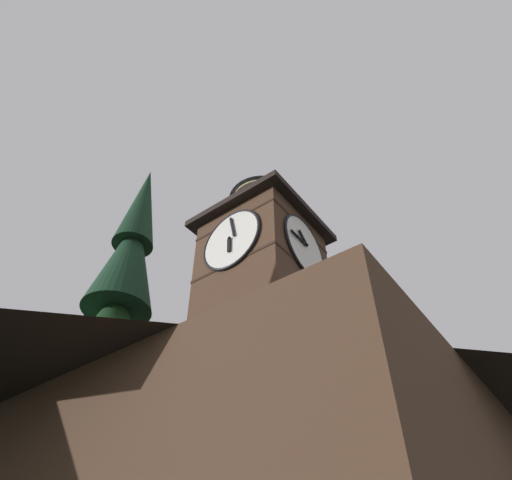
# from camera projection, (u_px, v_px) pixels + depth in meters

# --- Properties ---
(clock_tower) EXTENTS (4.11, 4.11, 7.97)m
(clock_tower) POSITION_uv_depth(u_px,v_px,m) (263.00, 264.00, 15.62)
(clock_tower) COLOR #4C3323
(clock_tower) RESTS_ON building_main
(pine_tree_behind) EXTENTS (5.15, 5.15, 18.68)m
(pine_tree_behind) POSITION_uv_depth(u_px,v_px,m) (91.00, 413.00, 13.43)
(pine_tree_behind) COLOR #473323
(pine_tree_behind) RESTS_ON ground_plane
(moon) EXTENTS (1.65, 1.65, 1.65)m
(moon) POSITION_uv_depth(u_px,v_px,m) (96.00, 447.00, 47.53)
(moon) COLOR silver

